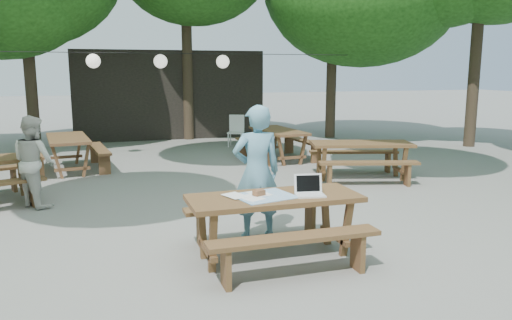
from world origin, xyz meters
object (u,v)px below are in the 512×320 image
Objects in this scene: main_picnic_table at (274,226)px; woman at (257,172)px; second_person at (34,161)px; plastic_chair at (236,137)px.

woman reaches higher than main_picnic_table.
main_picnic_table is at bearing -175.88° from second_person.
second_person is at bearing 131.44° from main_picnic_table.
main_picnic_table is at bearing 90.64° from woman.
main_picnic_table is 4.43m from second_person.
main_picnic_table is 0.91m from woman.
main_picnic_table is 2.22× the size of plastic_chair.
second_person is at bearing -37.90° from woman.
second_person is 7.17m from plastic_chair.
second_person reaches higher than main_picnic_table.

